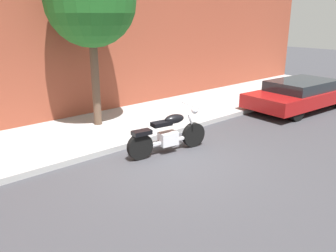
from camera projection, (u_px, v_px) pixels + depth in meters
ground_plane at (169, 160)px, 7.89m from camera, size 60.00×60.00×0.00m
sidewalk at (104, 129)px, 9.86m from camera, size 24.20×3.11×0.14m
motorcycle at (168, 135)px, 8.22m from camera, size 2.13×0.74×1.12m
parked_car_red at (302, 93)px, 12.11m from camera, size 4.68×2.09×1.03m
street_tree at (90, 1)px, 9.05m from camera, size 2.43×2.43×4.74m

